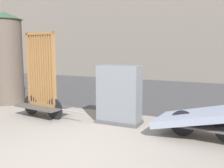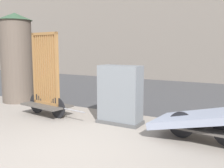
# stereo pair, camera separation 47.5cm
# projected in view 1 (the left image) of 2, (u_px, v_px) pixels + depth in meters

# --- Properties ---
(ground_plane) EXTENTS (60.00, 60.00, 0.00)m
(ground_plane) POSITION_uv_depth(u_px,v_px,m) (65.00, 156.00, 4.30)
(ground_plane) COLOR gray
(road_strip) EXTENTS (56.00, 7.64, 0.01)m
(road_strip) POSITION_uv_depth(u_px,v_px,m) (166.00, 92.00, 10.49)
(road_strip) COLOR #424244
(road_strip) RESTS_ON ground_plane
(bike_cart_with_bedframe) EXTENTS (2.06, 0.86, 2.16)m
(bike_cart_with_bedframe) POSITION_uv_depth(u_px,v_px,m) (42.00, 88.00, 6.67)
(bike_cart_with_bedframe) COLOR #4C4742
(bike_cart_with_bedframe) RESTS_ON ground_plane
(bike_cart_with_mattress) EXTENTS (2.35, 1.20, 0.77)m
(bike_cart_with_mattress) POSITION_uv_depth(u_px,v_px,m) (205.00, 117.00, 5.04)
(bike_cart_with_mattress) COLOR #4C4742
(bike_cart_with_mattress) RESTS_ON ground_plane
(utility_cabinet) EXTENTS (1.05, 0.51, 1.37)m
(utility_cabinet) POSITION_uv_depth(u_px,v_px,m) (119.00, 96.00, 6.11)
(utility_cabinet) COLOR #4C4C4C
(utility_cabinet) RESTS_ON ground_plane
(advertising_column) EXTENTS (1.11, 1.11, 2.89)m
(advertising_column) POSITION_uv_depth(u_px,v_px,m) (6.00, 57.00, 8.29)
(advertising_column) COLOR brown
(advertising_column) RESTS_ON ground_plane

